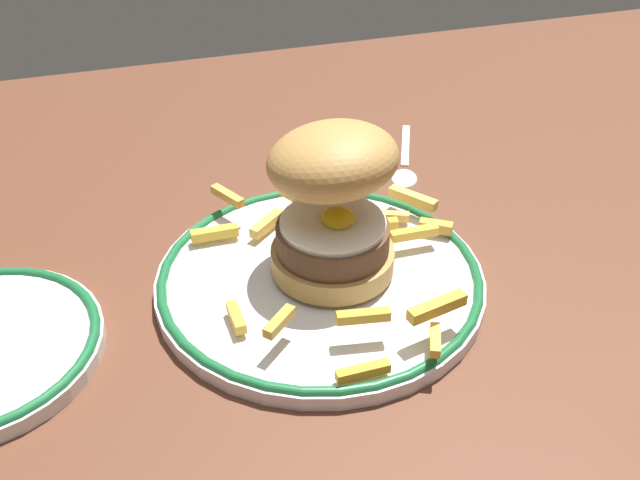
{
  "coord_description": "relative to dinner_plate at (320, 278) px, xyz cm",
  "views": [
    {
      "loc": [
        -19.15,
        -40.58,
        37.19
      ],
      "look_at": [
        -5.74,
        2.74,
        4.6
      ],
      "focal_mm": 40.67,
      "sensor_mm": 36.0,
      "label": 1
    }
  ],
  "objects": [
    {
      "name": "fries_pile",
      "position": [
        2.38,
        1.74,
        1.81
      ],
      "size": [
        21.68,
        26.2,
        2.77
      ],
      "color": "gold",
      "rests_on": "dinner_plate"
    },
    {
      "name": "burger",
      "position": [
        1.29,
        0.92,
        6.9
      ],
      "size": [
        14.09,
        14.34,
        12.46
      ],
      "color": "#B18343",
      "rests_on": "dinner_plate"
    },
    {
      "name": "spoon",
      "position": [
        13.63,
        15.01,
        -0.48
      ],
      "size": [
        6.92,
        12.86,
        0.9
      ],
      "color": "silver",
      "rests_on": "ground_plane"
    },
    {
      "name": "ground_plane",
      "position": [
        5.74,
        -2.74,
        -2.84
      ],
      "size": [
        130.17,
        107.82,
        4.0
      ],
      "primitive_type": "cube",
      "color": "brown"
    },
    {
      "name": "dinner_plate",
      "position": [
        0.0,
        0.0,
        0.0
      ],
      "size": [
        26.26,
        26.26,
        1.6
      ],
      "color": "silver",
      "rests_on": "ground_plane"
    }
  ]
}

